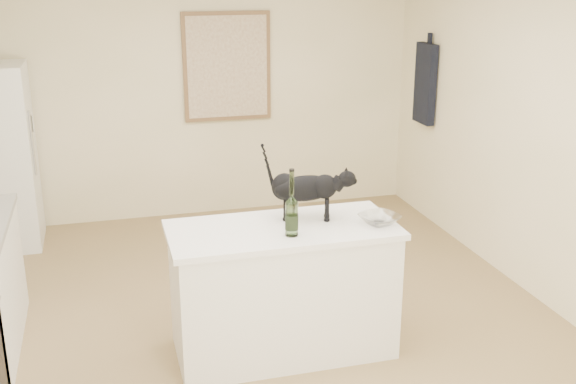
{
  "coord_description": "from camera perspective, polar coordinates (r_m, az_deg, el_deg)",
  "views": [
    {
      "loc": [
        -0.99,
        -4.28,
        2.51
      ],
      "look_at": [
        0.15,
        -0.15,
        1.12
      ],
      "focal_mm": 43.18,
      "sensor_mm": 36.0,
      "label": 1
    }
  ],
  "objects": [
    {
      "name": "wine_bottle",
      "position": [
        4.31,
        0.31,
        -1.22
      ],
      "size": [
        0.1,
        0.1,
        0.38
      ],
      "primitive_type": "cylinder",
      "rotation": [
        0.0,
        0.0,
        -0.18
      ],
      "color": "#385B24",
      "rests_on": "island_top"
    },
    {
      "name": "hanging_garment",
      "position": [
        7.17,
        11.24,
        8.74
      ],
      "size": [
        0.08,
        0.34,
        0.8
      ],
      "primitive_type": "cube",
      "color": "black",
      "rests_on": "wall_right"
    },
    {
      "name": "island_base",
      "position": [
        4.71,
        -0.43,
        -8.25
      ],
      "size": [
        1.44,
        0.67,
        0.86
      ],
      "primitive_type": "cube",
      "color": "white",
      "rests_on": "floor"
    },
    {
      "name": "floor",
      "position": [
        5.06,
        -2.14,
        -11.78
      ],
      "size": [
        5.5,
        5.5,
        0.0
      ],
      "primitive_type": "plane",
      "color": "#91764D",
      "rests_on": "ground"
    },
    {
      "name": "wall_right",
      "position": [
        5.5,
        21.2,
        4.05
      ],
      "size": [
        0.0,
        5.5,
        5.5
      ],
      "primitive_type": "plane",
      "rotation": [
        1.57,
        0.0,
        -1.57
      ],
      "color": "#FFEDC5",
      "rests_on": "ground"
    },
    {
      "name": "fridge_paper",
      "position": [
        6.87,
        -20.33,
        5.31
      ],
      "size": [
        0.04,
        0.12,
        0.16
      ],
      "primitive_type": "cube",
      "rotation": [
        0.0,
        0.0,
        0.26
      ],
      "color": "white",
      "rests_on": "fridge"
    },
    {
      "name": "artwork_canvas",
      "position": [
        7.16,
        -5.0,
        10.22
      ],
      "size": [
        0.82,
        0.0,
        1.02
      ],
      "primitive_type": "cube",
      "color": "beige",
      "rests_on": "wall_back"
    },
    {
      "name": "glass_bowl",
      "position": [
        4.6,
        7.53,
        -2.25
      ],
      "size": [
        0.32,
        0.32,
        0.06
      ],
      "primitive_type": "imported",
      "rotation": [
        0.0,
        0.0,
        0.34
      ],
      "color": "white",
      "rests_on": "island_top"
    },
    {
      "name": "island_top",
      "position": [
        4.53,
        -0.44,
        -3.13
      ],
      "size": [
        1.5,
        0.7,
        0.04
      ],
      "primitive_type": "cube",
      "color": "white",
      "rests_on": "island_base"
    },
    {
      "name": "wall_back",
      "position": [
        7.2,
        -7.39,
        8.17
      ],
      "size": [
        4.5,
        0.0,
        4.5
      ],
      "primitive_type": "plane",
      "rotation": [
        1.57,
        0.0,
        0.0
      ],
      "color": "#FFEDC5",
      "rests_on": "ground"
    },
    {
      "name": "black_cat",
      "position": [
        4.6,
        1.42,
        0.04
      ],
      "size": [
        0.57,
        0.33,
        0.39
      ],
      "primitive_type": null,
      "rotation": [
        0.0,
        0.0,
        -0.31
      ],
      "color": "black",
      "rests_on": "island_top"
    },
    {
      "name": "artwork_frame",
      "position": [
        7.18,
        -5.03,
        10.24
      ],
      "size": [
        0.9,
        0.03,
        1.1
      ],
      "primitive_type": "cube",
      "color": "brown",
      "rests_on": "wall_back"
    }
  ]
}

